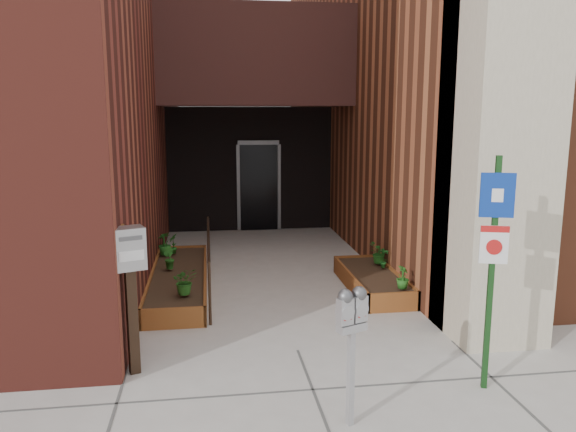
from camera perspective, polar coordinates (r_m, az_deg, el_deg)
name	(u,v)px	position (r m, az deg, el deg)	size (l,w,h in m)	color
ground	(298,350)	(7.06, 0.98, -13.50)	(80.00, 80.00, 0.00)	#9E9991
architecture	(242,17)	(13.46, -4.73, 19.49)	(20.00, 14.60, 10.00)	maroon
planter_left	(179,281)	(9.49, -11.02, -6.48)	(0.90, 3.60, 0.30)	brown
planter_right	(372,282)	(9.37, 8.57, -6.61)	(0.80, 2.20, 0.30)	brown
handrail	(209,244)	(9.27, -8.07, -2.87)	(0.04, 3.34, 0.90)	black
parking_meter	(352,320)	(5.17, 6.50, -10.43)	(0.31, 0.21, 1.33)	#AAAAAD
sign_post	(493,249)	(6.04, 20.13, -3.20)	(0.33, 0.12, 2.46)	#153A15
payment_dropbox	(130,269)	(6.34, -15.79, -5.22)	(0.40, 0.34, 1.66)	black
shrub_left_a	(185,281)	(8.21, -10.43, -6.50)	(0.35, 0.35, 0.39)	#215819
shrub_left_b	(169,258)	(9.57, -12.03, -4.22)	(0.20, 0.20, 0.36)	#205E1A
shrub_left_c	(165,243)	(10.53, -12.43, -2.74)	(0.23, 0.23, 0.41)	#1B5819
shrub_left_d	(173,244)	(10.57, -11.58, -2.76)	(0.20, 0.20, 0.37)	#1D5D1A
shrub_right_a	(403,277)	(8.52, 11.57, -6.10)	(0.19, 0.19, 0.34)	#235F1B
shrub_right_b	(384,258)	(9.55, 9.70, -4.20)	(0.18, 0.18, 0.35)	#18541B
shrub_right_c	(379,253)	(9.81, 9.20, -3.75)	(0.33, 0.33, 0.36)	#1F611B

